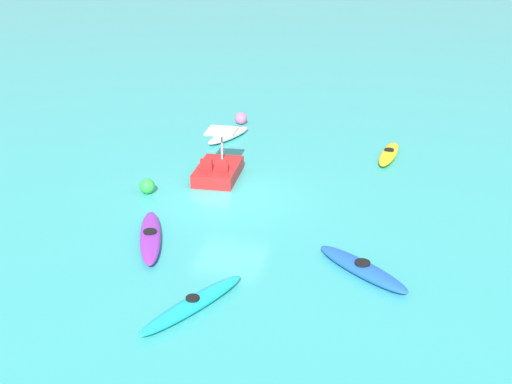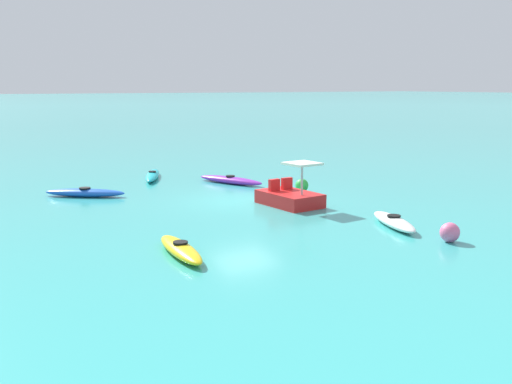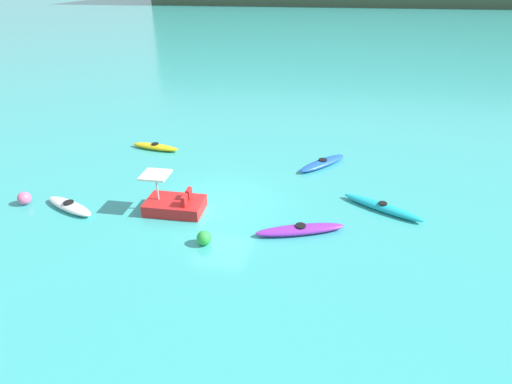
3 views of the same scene
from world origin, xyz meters
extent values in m
plane|color=#38ADA8|center=(0.00, 0.00, 0.00)|extent=(600.00, 600.00, 0.00)
ellipsoid|color=blue|center=(3.88, 5.13, 0.16)|extent=(2.49, 3.05, 0.32)
cylinder|color=black|center=(3.88, 5.13, 0.35)|extent=(0.62, 0.62, 0.05)
ellipsoid|color=#19B7C6|center=(6.82, 1.19, 0.16)|extent=(3.46, 2.02, 0.32)
cylinder|color=black|center=(6.82, 1.19, 0.35)|extent=(0.47, 0.47, 0.05)
ellipsoid|color=white|center=(-6.12, -1.99, 0.16)|extent=(2.83, 1.54, 0.32)
cylinder|color=black|center=(-6.12, -1.99, 0.35)|extent=(0.54, 0.54, 0.05)
ellipsoid|color=yellow|center=(-5.62, 5.06, 0.16)|extent=(2.95, 0.87, 0.32)
cylinder|color=black|center=(-5.62, 5.06, 0.35)|extent=(0.43, 0.43, 0.05)
ellipsoid|color=purple|center=(3.71, -1.36, 0.16)|extent=(3.49, 1.99, 0.32)
cylinder|color=black|center=(3.71, -1.36, 0.35)|extent=(0.53, 0.53, 0.05)
cube|color=red|center=(-1.70, -0.99, 0.25)|extent=(2.52, 1.70, 0.50)
cube|color=red|center=(-1.12, -1.24, 0.72)|extent=(0.20, 0.45, 0.44)
cube|color=red|center=(-1.18, -0.64, 0.72)|extent=(0.20, 0.45, 0.44)
cylinder|color=#B2B2B7|center=(-2.39, -1.05, 1.05)|extent=(0.08, 0.08, 1.10)
cube|color=silver|center=(-2.39, -1.05, 1.64)|extent=(1.19, 1.19, 0.08)
sphere|color=green|center=(0.35, -2.97, 0.28)|extent=(0.55, 0.55, 0.55)
sphere|color=pink|center=(-8.29, -2.06, 0.28)|extent=(0.56, 0.56, 0.56)
camera|label=1|loc=(19.86, 6.48, 9.44)|focal=45.61mm
camera|label=2|loc=(-19.31, 10.79, 4.40)|focal=40.79mm
camera|label=3|loc=(5.28, -14.57, 8.94)|focal=28.62mm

